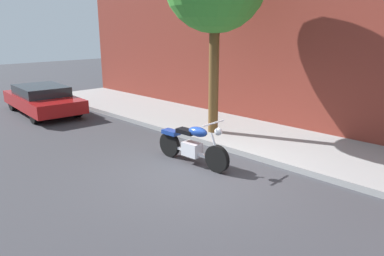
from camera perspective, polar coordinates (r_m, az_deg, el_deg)
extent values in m
plane|color=#38383D|center=(7.78, 1.42, -7.45)|extent=(60.00, 60.00, 0.00)
cube|color=gray|center=(10.01, 13.36, -2.15)|extent=(22.47, 2.90, 0.14)
cylinder|color=black|center=(7.82, 4.03, -4.95)|extent=(0.61, 0.14, 0.61)
cylinder|color=black|center=(8.77, -3.58, -2.64)|extent=(0.61, 0.14, 0.61)
cube|color=silver|center=(8.26, 0.00, -3.41)|extent=(0.45, 0.30, 0.32)
cube|color=silver|center=(8.28, 0.00, -3.87)|extent=(1.34, 0.13, 0.06)
ellipsoid|color=navy|center=(8.00, 0.95, -0.61)|extent=(0.53, 0.28, 0.22)
cube|color=black|center=(8.26, -0.92, -0.54)|extent=(0.49, 0.26, 0.10)
cube|color=navy|center=(8.64, -3.39, -0.66)|extent=(0.45, 0.26, 0.10)
cylinder|color=silver|center=(7.76, 3.72, -2.91)|extent=(0.27, 0.06, 0.58)
cylinder|color=silver|center=(7.65, 3.44, 0.78)|extent=(0.06, 0.70, 0.04)
sphere|color=silver|center=(7.61, 4.24, -0.57)|extent=(0.17, 0.17, 0.17)
cylinder|color=silver|center=(8.56, -0.50, -3.42)|extent=(0.80, 0.12, 0.09)
cylinder|color=black|center=(13.40, -18.00, 3.05)|extent=(0.66, 0.27, 0.64)
cylinder|color=black|center=(12.94, -23.88, 2.06)|extent=(0.66, 0.27, 0.64)
cylinder|color=black|center=(15.85, -21.73, 4.54)|extent=(0.66, 0.27, 0.64)
cylinder|color=black|center=(15.46, -26.77, 3.73)|extent=(0.66, 0.27, 0.64)
cube|color=maroon|center=(14.36, -22.76, 3.99)|extent=(4.28, 2.05, 0.45)
cube|color=#1E2328|center=(14.39, -23.03, 5.47)|extent=(2.28, 1.68, 0.40)
cylinder|color=brown|center=(10.15, 3.51, 8.35)|extent=(0.28, 0.28, 3.55)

